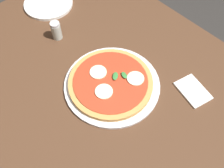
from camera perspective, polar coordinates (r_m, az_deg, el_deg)
ground_plane at (r=1.68m, az=-1.91°, el=-14.43°), size 6.00×6.00×0.00m
dining_table at (r=1.08m, az=-2.88°, el=-2.89°), size 1.40×1.11×0.75m
serving_tray at (r=1.00m, az=0.00°, el=-0.13°), size 0.37×0.37×0.01m
pizza at (r=0.99m, az=-0.31°, el=0.40°), size 0.32×0.32×0.03m
plate_white at (r=1.36m, az=-13.85°, el=16.89°), size 0.24×0.24×0.01m
napkin at (r=1.04m, az=17.43°, el=-1.43°), size 0.15×0.12×0.01m
pepper_shaker at (r=1.16m, az=-12.21°, el=11.48°), size 0.04×0.04×0.08m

